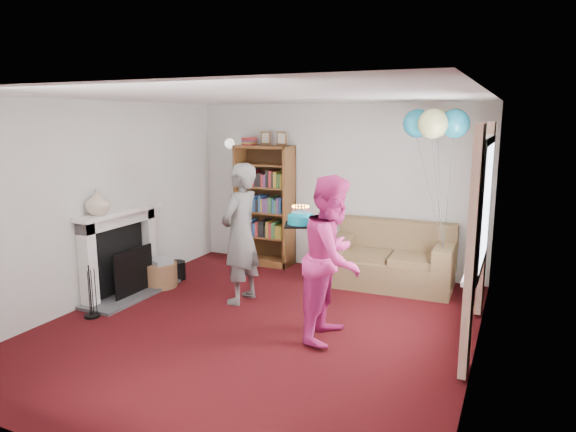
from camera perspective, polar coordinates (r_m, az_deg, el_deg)
The scene contains 16 objects.
ground at distance 5.88m, azimuth -3.21°, elevation -12.10°, with size 5.00×5.00×0.00m, color black.
wall_back at distance 7.79m, azimuth 5.32°, elevation 3.17°, with size 4.50×0.02×2.50m, color silver.
wall_left at distance 6.85m, azimuth -20.32°, elevation 1.46°, with size 0.02×5.00×2.50m, color silver.
wall_right at distance 4.90m, azimuth 20.75°, elevation -2.14°, with size 0.02×5.00×2.50m, color silver.
ceiling at distance 5.41m, azimuth -3.50°, elevation 13.12°, with size 4.50×5.00×0.01m, color white.
fireplace at distance 7.02m, azimuth -17.82°, elevation -4.34°, with size 0.55×1.80×1.12m.
window_bay at distance 5.50m, azimuth 20.60°, elevation -1.26°, with size 0.14×2.02×2.20m.
wall_sconce at distance 8.34m, azimuth -6.48°, elevation 8.02°, with size 0.16×0.23×0.16m.
bookcase at distance 8.07m, azimuth -2.52°, elevation 1.10°, with size 0.89×0.42×2.08m.
sofa at distance 7.28m, azimuth 11.54°, elevation -4.97°, with size 1.64×0.87×0.87m.
wicker_basket at distance 7.30m, azimuth -13.93°, elevation -6.26°, with size 0.44×0.44×0.39m.
person_striped at distance 6.38m, azimuth -5.29°, elevation -1.98°, with size 0.64×0.42×1.75m, color black.
person_magenta at distance 5.34m, azimuth 5.02°, elevation -4.69°, with size 0.84×0.65×1.73m, color #D22A7D.
birthday_cake at distance 5.62m, azimuth 1.40°, elevation -0.40°, with size 0.34×0.34×0.22m.
balloons at distance 6.53m, azimuth 16.10°, elevation 9.84°, with size 0.79×0.79×1.74m.
mantel_vase at distance 6.64m, azimuth -20.39°, elevation 1.47°, with size 0.30×0.30×0.32m, color beige.
Camera 1 is at (2.53, -4.78, 2.30)m, focal length 32.00 mm.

